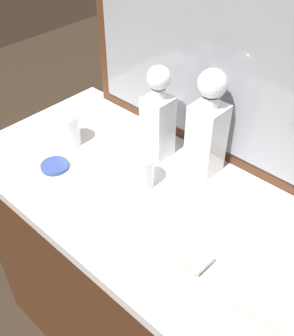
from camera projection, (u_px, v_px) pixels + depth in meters
name	position (u px, v px, depth m)	size (l,w,h in m)	color
dresser	(147.00, 280.00, 1.37)	(1.10, 0.56, 0.85)	#472816
dresser_mirror	(215.00, 59.00, 1.06)	(0.91, 0.03, 0.59)	#472816
crystal_decanter_center	(207.00, 133.00, 1.09)	(0.09, 0.09, 0.32)	white
crystal_decanter_far_right	(158.00, 122.00, 1.15)	(0.08, 0.08, 0.29)	white
crystal_tumbler_left	(140.00, 172.00, 1.10)	(0.08, 0.08, 0.09)	white
crystal_tumbler_rear	(67.00, 131.00, 1.24)	(0.08, 0.08, 0.10)	white
silver_brush_far_right	(180.00, 248.00, 0.93)	(0.16, 0.06, 0.02)	#B7A88C
silver_brush_center	(265.00, 308.00, 0.82)	(0.16, 0.07, 0.02)	#B7A88C
porcelain_dish	(55.00, 166.00, 1.17)	(0.08, 0.08, 0.01)	#33478C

